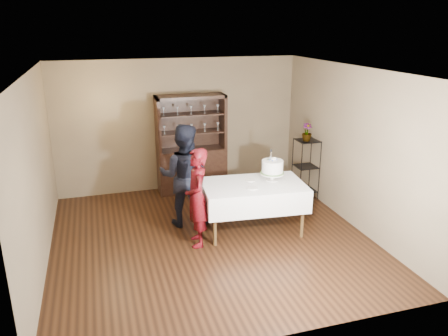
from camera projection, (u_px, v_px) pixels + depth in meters
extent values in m
plane|color=black|center=(211.00, 238.00, 7.15)|extent=(5.00, 5.00, 0.00)
plane|color=white|center=(209.00, 71.00, 6.29)|extent=(5.00, 5.00, 0.00)
cube|color=brown|center=(179.00, 125.00, 8.99)|extent=(5.00, 0.02, 2.70)
cube|color=brown|center=(36.00, 175.00, 6.04)|extent=(0.02, 5.00, 2.70)
cube|color=brown|center=(352.00, 147.00, 7.40)|extent=(0.02, 5.00, 2.70)
cube|color=black|center=(192.00, 170.00, 9.09)|extent=(1.40, 0.48, 0.90)
cube|color=black|center=(189.00, 120.00, 8.98)|extent=(1.40, 0.03, 1.10)
cube|color=black|center=(190.00, 97.00, 8.61)|extent=(1.40, 0.48, 0.06)
cube|color=black|center=(191.00, 132.00, 8.84)|extent=(1.28, 0.42, 0.02)
cube|color=black|center=(191.00, 114.00, 8.72)|extent=(1.28, 0.42, 0.02)
cylinder|color=black|center=(301.00, 173.00, 8.43)|extent=(0.02, 0.02, 1.20)
cylinder|color=black|center=(320.00, 171.00, 8.54)|extent=(0.02, 0.02, 1.20)
cylinder|color=black|center=(292.00, 167.00, 8.80)|extent=(0.02, 0.02, 1.20)
cylinder|color=black|center=(310.00, 165.00, 8.90)|extent=(0.02, 0.02, 1.20)
cube|color=black|center=(304.00, 190.00, 8.81)|extent=(0.40, 0.40, 0.02)
cube|color=black|center=(306.00, 166.00, 8.65)|extent=(0.40, 0.40, 0.01)
cube|color=black|center=(307.00, 141.00, 8.48)|extent=(0.40, 0.40, 0.02)
cube|color=silver|center=(253.00, 195.00, 7.24)|extent=(1.76, 1.17, 0.39)
cylinder|color=#48331A|center=(215.00, 222.00, 6.80)|extent=(0.06, 0.06, 0.80)
cylinder|color=#48331A|center=(303.00, 215.00, 7.08)|extent=(0.06, 0.06, 0.80)
cylinder|color=#48331A|center=(206.00, 203.00, 7.55)|extent=(0.06, 0.06, 0.80)
cylinder|color=#48331A|center=(286.00, 196.00, 7.83)|extent=(0.06, 0.06, 0.80)
imported|color=#390605|center=(197.00, 198.00, 6.74)|extent=(0.43, 0.61, 1.58)
imported|color=black|center=(184.00, 176.00, 7.41)|extent=(1.05, 0.93, 1.78)
cylinder|color=white|center=(272.00, 180.00, 7.34)|extent=(0.22, 0.22, 0.01)
cylinder|color=white|center=(272.00, 177.00, 7.33)|extent=(0.06, 0.06, 0.11)
cylinder|color=white|center=(272.00, 173.00, 7.31)|extent=(0.40, 0.40, 0.02)
cylinder|color=#487236|center=(272.00, 172.00, 7.30)|extent=(0.39, 0.39, 0.02)
cylinder|color=white|center=(272.00, 167.00, 7.27)|extent=(0.37, 0.37, 0.22)
sphere|color=#556BB7|center=(275.00, 159.00, 7.24)|extent=(0.03, 0.03, 0.03)
cube|color=white|center=(271.00, 157.00, 7.18)|extent=(0.02, 0.02, 0.15)
cube|color=black|center=(271.00, 151.00, 7.15)|extent=(0.03, 0.02, 0.06)
cylinder|color=white|center=(252.00, 188.00, 6.98)|extent=(0.19, 0.19, 0.01)
cylinder|color=white|center=(250.00, 180.00, 7.32)|extent=(0.20, 0.20, 0.01)
imported|color=#487236|center=(307.00, 132.00, 8.38)|extent=(0.20, 0.20, 0.35)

